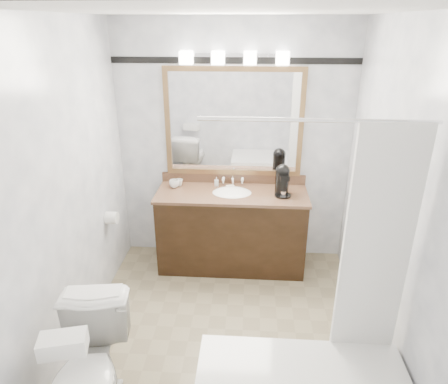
% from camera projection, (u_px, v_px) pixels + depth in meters
% --- Properties ---
extents(room, '(2.42, 2.62, 2.52)m').
position_uv_depth(room, '(225.00, 196.00, 2.94)').
color(room, gray).
rests_on(room, ground).
extents(vanity, '(1.53, 0.58, 0.97)m').
position_uv_depth(vanity, '(232.00, 228.00, 4.19)').
color(vanity, black).
rests_on(vanity, ground).
extents(mirror, '(1.40, 0.04, 1.10)m').
position_uv_depth(mirror, '(234.00, 123.00, 4.02)').
color(mirror, olive).
rests_on(mirror, room).
extents(vanity_light_bar, '(1.02, 0.14, 0.12)m').
position_uv_depth(vanity_light_bar, '(234.00, 57.00, 3.72)').
color(vanity_light_bar, silver).
rests_on(vanity_light_bar, room).
extents(accent_stripe, '(2.40, 0.01, 0.06)m').
position_uv_depth(accent_stripe, '(234.00, 60.00, 3.80)').
color(accent_stripe, black).
rests_on(accent_stripe, room).
extents(tp_roll, '(0.11, 0.12, 0.12)m').
position_uv_depth(tp_roll, '(112.00, 218.00, 3.84)').
color(tp_roll, white).
rests_on(tp_roll, room).
extents(toilet, '(0.55, 0.85, 0.81)m').
position_uv_depth(toilet, '(89.00, 376.00, 2.48)').
color(toilet, white).
rests_on(toilet, ground).
extents(tissue_box, '(0.27, 0.19, 0.10)m').
position_uv_depth(tissue_box, '(63.00, 344.00, 2.12)').
color(tissue_box, white).
rests_on(tissue_box, toilet).
extents(coffee_maker, '(0.16, 0.20, 0.31)m').
position_uv_depth(coffee_maker, '(282.00, 179.00, 3.93)').
color(coffee_maker, black).
rests_on(coffee_maker, vanity).
extents(cup_left, '(0.13, 0.13, 0.08)m').
position_uv_depth(cup_left, '(174.00, 184.00, 4.14)').
color(cup_left, white).
rests_on(cup_left, vanity).
extents(cup_right, '(0.08, 0.08, 0.07)m').
position_uv_depth(cup_right, '(179.00, 183.00, 4.19)').
color(cup_right, white).
rests_on(cup_right, vanity).
extents(soap_bottle_a, '(0.05, 0.05, 0.09)m').
position_uv_depth(soap_bottle_a, '(216.00, 182.00, 4.18)').
color(soap_bottle_a, white).
rests_on(soap_bottle_a, vanity).
extents(soap_bar, '(0.09, 0.07, 0.03)m').
position_uv_depth(soap_bar, '(230.00, 187.00, 4.14)').
color(soap_bar, beige).
rests_on(soap_bar, vanity).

